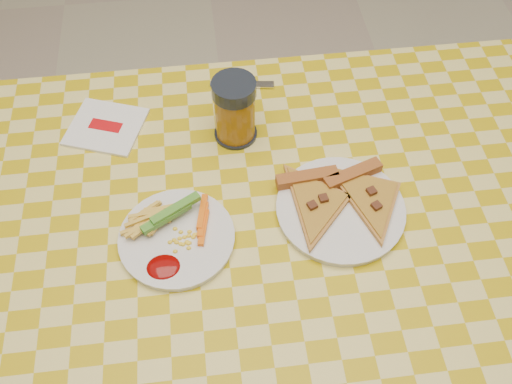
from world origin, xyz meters
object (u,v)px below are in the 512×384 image
at_px(plate_left, 177,239).
at_px(drink_glass, 235,110).
at_px(table, 255,251).
at_px(plate_right, 340,210).

bearing_deg(plate_left, drink_glass, 61.84).
xyz_separation_m(table, plate_left, (-0.14, -0.01, 0.08)).
distance_m(plate_left, drink_glass, 0.27).
bearing_deg(drink_glass, table, -86.94).
xyz_separation_m(plate_right, drink_glass, (-0.17, 0.21, 0.06)).
bearing_deg(plate_left, plate_right, 5.04).
height_order(table, plate_right, plate_right).
bearing_deg(table, drink_glass, 93.06).
height_order(plate_left, plate_right, same).
relative_size(plate_left, plate_right, 0.87).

